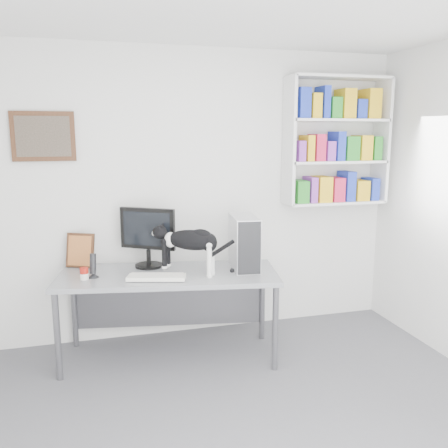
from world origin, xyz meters
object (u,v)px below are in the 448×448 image
object	(u,v)px
speaker	(93,265)
leaning_print	(80,250)
soup_can	(84,274)
bookshelf	(337,141)
keyboard	(157,277)
cat	(190,251)
desk	(169,316)
pc_tower	(244,242)
monitor	(148,237)

from	to	relation	value
speaker	leaning_print	distance (m)	0.37
speaker	soup_can	xyz separation A→B (m)	(-0.07, -0.04, -0.06)
bookshelf	keyboard	size ratio (longest dim) A/B	2.66
bookshelf	cat	xyz separation A→B (m)	(-1.56, -0.47, -0.89)
desk	pc_tower	bearing A→B (deg)	9.24
bookshelf	pc_tower	bearing A→B (deg)	-159.70
leaning_print	cat	bearing A→B (deg)	-2.74
desk	monitor	size ratio (longest dim) A/B	3.41
bookshelf	leaning_print	xyz separation A→B (m)	(-2.45, -0.00, -0.93)
desk	leaning_print	bearing A→B (deg)	161.67
speaker	leaning_print	bearing A→B (deg)	129.13
bookshelf	cat	world-z (taller)	bookshelf
leaning_print	cat	distance (m)	1.00
speaker	soup_can	bearing A→B (deg)	-130.11
monitor	pc_tower	xyz separation A→B (m)	(0.80, -0.24, -0.04)
keyboard	soup_can	distance (m)	0.58
bookshelf	soup_can	distance (m)	2.66
bookshelf	monitor	xyz separation A→B (m)	(-1.87, -0.15, -0.82)
leaning_print	bookshelf	bearing A→B (deg)	25.21
desk	monitor	xyz separation A→B (m)	(-0.14, 0.23, 0.65)
desk	pc_tower	size ratio (longest dim) A/B	4.01
cat	speaker	bearing A→B (deg)	-156.51
speaker	leaning_print	xyz separation A→B (m)	(-0.10, 0.35, 0.05)
pc_tower	leaning_print	distance (m)	1.44
keyboard	leaning_print	size ratio (longest dim) A/B	1.49
pc_tower	cat	distance (m)	0.50
leaning_print	soup_can	bearing A→B (deg)	-59.90
bookshelf	leaning_print	distance (m)	2.62
pc_tower	bookshelf	bearing A→B (deg)	26.79
speaker	leaning_print	world-z (taller)	leaning_print
desk	soup_can	size ratio (longest dim) A/B	18.63
monitor	soup_can	world-z (taller)	monitor
keyboard	cat	world-z (taller)	cat
cat	monitor	bearing A→B (deg)	166.15
monitor	leaning_print	xyz separation A→B (m)	(-0.58, 0.15, -0.11)
desk	cat	size ratio (longest dim) A/B	2.84
bookshelf	speaker	distance (m)	2.57
bookshelf	cat	size ratio (longest dim) A/B	1.92
speaker	soup_can	size ratio (longest dim) A/B	2.12
desk	keyboard	xyz separation A→B (m)	(-0.12, -0.15, 0.40)
bookshelf	monitor	bearing A→B (deg)	-175.33
monitor	leaning_print	size ratio (longest dim) A/B	1.72
keyboard	pc_tower	size ratio (longest dim) A/B	1.02
cat	bookshelf	bearing A→B (deg)	49.14
cat	pc_tower	bearing A→B (deg)	41.33
bookshelf	cat	distance (m)	1.86
bookshelf	keyboard	distance (m)	2.20
pc_tower	soup_can	distance (m)	1.36
keyboard	pc_tower	xyz separation A→B (m)	(0.79, 0.14, 0.21)
monitor	keyboard	distance (m)	0.46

